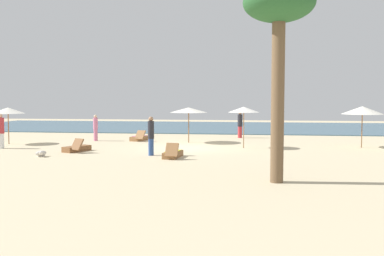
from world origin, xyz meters
The scene contains 15 objects.
ground_plane centered at (0.00, 0.00, 0.00)m, with size 60.00×60.00×0.00m, color beige.
ocean_water centered at (0.00, 17.00, 0.03)m, with size 48.00×16.00×0.06m, color #3D6075.
umbrella_0 centered at (3.20, 0.50, 2.11)m, with size 1.71×1.71×2.27m.
umbrella_1 centered at (-10.76, 0.74, 2.00)m, with size 1.96×1.96×2.18m.
umbrella_2 centered at (9.67, 1.48, 2.07)m, with size 2.25×2.25×2.29m.
umbrella_3 centered at (-0.19, 2.94, 2.01)m, with size 2.28×2.28×2.17m.
lounger_0 centered at (-5.27, -2.23, 0.17)m, with size 1.22×1.75×0.72m.
lounger_1 centered at (-3.50, 3.74, 0.18)m, with size 1.07×1.78×0.70m.
lounger_2 centered at (0.02, -3.82, 0.18)m, with size 0.76×1.69×0.74m.
person_0 centered at (-6.27, 3.21, 0.85)m, with size 0.30×0.30×1.67m.
person_1 centered at (-9.89, -1.49, 0.96)m, with size 0.50×0.50×1.90m.
person_2 centered at (-1.14, -3.20, 0.96)m, with size 0.42×0.42×1.87m.
person_3 centered at (2.87, 6.52, 0.93)m, with size 0.34×0.34×1.82m.
palm_0 centered at (4.42, -9.08, 5.40)m, with size 2.30×2.30×6.42m.
dog centered at (-6.15, -4.33, 0.16)m, with size 0.49×0.63×0.30m.
Camera 1 is at (3.52, -23.24, 2.76)m, focal length 40.32 mm.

